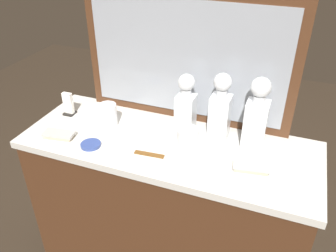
{
  "coord_description": "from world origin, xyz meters",
  "views": [
    {
      "loc": [
        0.43,
        -1.13,
        1.71
      ],
      "look_at": [
        0.0,
        0.0,
        0.96
      ],
      "focal_mm": 37.24,
      "sensor_mm": 36.0,
      "label": 1
    }
  ],
  "objects_px": {
    "tortoiseshell_comb": "(149,154)",
    "crystal_tumbler_center": "(108,116)",
    "porcelain_dish": "(91,145)",
    "napkin_holder": "(69,105)",
    "crystal_tumbler_front": "(187,142)",
    "crystal_decanter_far_left": "(220,114)",
    "crystal_decanter_rear": "(186,109)",
    "silver_brush_far_right": "(59,135)",
    "crystal_decanter_far_right": "(256,119)",
    "silver_brush_right": "(251,167)"
  },
  "relations": [
    {
      "from": "crystal_decanter_rear",
      "to": "crystal_tumbler_front",
      "type": "bearing_deg",
      "value": -68.42
    },
    {
      "from": "tortoiseshell_comb",
      "to": "crystal_tumbler_front",
      "type": "bearing_deg",
      "value": 28.54
    },
    {
      "from": "crystal_tumbler_front",
      "to": "silver_brush_right",
      "type": "height_order",
      "value": "crystal_tumbler_front"
    },
    {
      "from": "crystal_decanter_rear",
      "to": "tortoiseshell_comb",
      "type": "distance_m",
      "value": 0.26
    },
    {
      "from": "crystal_tumbler_center",
      "to": "porcelain_dish",
      "type": "bearing_deg",
      "value": -86.58
    },
    {
      "from": "crystal_decanter_far_left",
      "to": "crystal_tumbler_front",
      "type": "height_order",
      "value": "crystal_decanter_far_left"
    },
    {
      "from": "crystal_decanter_far_left",
      "to": "crystal_tumbler_front",
      "type": "relative_size",
      "value": 2.75
    },
    {
      "from": "crystal_tumbler_center",
      "to": "silver_brush_right",
      "type": "height_order",
      "value": "crystal_tumbler_center"
    },
    {
      "from": "crystal_decanter_rear",
      "to": "porcelain_dish",
      "type": "xyz_separation_m",
      "value": [
        -0.33,
        -0.25,
        -0.1
      ]
    },
    {
      "from": "silver_brush_right",
      "to": "silver_brush_far_right",
      "type": "relative_size",
      "value": 1.02
    },
    {
      "from": "silver_brush_right",
      "to": "silver_brush_far_right",
      "type": "height_order",
      "value": "same"
    },
    {
      "from": "crystal_decanter_far_left",
      "to": "silver_brush_far_right",
      "type": "distance_m",
      "value": 0.69
    },
    {
      "from": "silver_brush_right",
      "to": "napkin_holder",
      "type": "relative_size",
      "value": 1.3
    },
    {
      "from": "crystal_decanter_far_left",
      "to": "napkin_holder",
      "type": "bearing_deg",
      "value": -175.99
    },
    {
      "from": "crystal_decanter_far_left",
      "to": "silver_brush_far_right",
      "type": "bearing_deg",
      "value": -159.55
    },
    {
      "from": "crystal_decanter_rear",
      "to": "porcelain_dish",
      "type": "distance_m",
      "value": 0.42
    },
    {
      "from": "crystal_decanter_rear",
      "to": "silver_brush_far_right",
      "type": "distance_m",
      "value": 0.55
    },
    {
      "from": "crystal_decanter_far_left",
      "to": "crystal_tumbler_front",
      "type": "bearing_deg",
      "value": -122.55
    },
    {
      "from": "porcelain_dish",
      "to": "crystal_decanter_far_left",
      "type": "bearing_deg",
      "value": 27.19
    },
    {
      "from": "crystal_tumbler_front",
      "to": "crystal_decanter_far_left",
      "type": "bearing_deg",
      "value": 57.45
    },
    {
      "from": "silver_brush_far_right",
      "to": "tortoiseshell_comb",
      "type": "xyz_separation_m",
      "value": [
        0.41,
        0.02,
        -0.01
      ]
    },
    {
      "from": "napkin_holder",
      "to": "porcelain_dish",
      "type": "bearing_deg",
      "value": -39.55
    },
    {
      "from": "crystal_decanter_far_left",
      "to": "crystal_decanter_far_right",
      "type": "bearing_deg",
      "value": 4.3
    },
    {
      "from": "crystal_tumbler_center",
      "to": "napkin_holder",
      "type": "bearing_deg",
      "value": 174.14
    },
    {
      "from": "crystal_decanter_far_right",
      "to": "crystal_tumbler_center",
      "type": "height_order",
      "value": "crystal_decanter_far_right"
    },
    {
      "from": "crystal_decanter_rear",
      "to": "tortoiseshell_comb",
      "type": "height_order",
      "value": "crystal_decanter_rear"
    },
    {
      "from": "crystal_decanter_far_right",
      "to": "silver_brush_right",
      "type": "xyz_separation_m",
      "value": [
        0.02,
        -0.18,
        -0.11
      ]
    },
    {
      "from": "porcelain_dish",
      "to": "napkin_holder",
      "type": "height_order",
      "value": "napkin_holder"
    },
    {
      "from": "tortoiseshell_comb",
      "to": "crystal_tumbler_center",
      "type": "bearing_deg",
      "value": 151.47
    },
    {
      "from": "silver_brush_far_right",
      "to": "tortoiseshell_comb",
      "type": "height_order",
      "value": "silver_brush_far_right"
    },
    {
      "from": "crystal_decanter_rear",
      "to": "silver_brush_right",
      "type": "xyz_separation_m",
      "value": [
        0.32,
        -0.17,
        -0.1
      ]
    },
    {
      "from": "crystal_tumbler_front",
      "to": "tortoiseshell_comb",
      "type": "distance_m",
      "value": 0.16
    },
    {
      "from": "crystal_tumbler_center",
      "to": "crystal_tumbler_front",
      "type": "height_order",
      "value": "crystal_tumbler_front"
    },
    {
      "from": "crystal_tumbler_front",
      "to": "silver_brush_far_right",
      "type": "distance_m",
      "value": 0.55
    },
    {
      "from": "crystal_tumbler_center",
      "to": "crystal_tumbler_front",
      "type": "relative_size",
      "value": 0.97
    },
    {
      "from": "silver_brush_far_right",
      "to": "napkin_holder",
      "type": "xyz_separation_m",
      "value": [
        -0.08,
        0.19,
        0.03
      ]
    },
    {
      "from": "silver_brush_right",
      "to": "crystal_decanter_far_left",
      "type": "bearing_deg",
      "value": 135.62
    },
    {
      "from": "crystal_decanter_far_right",
      "to": "crystal_decanter_rear",
      "type": "bearing_deg",
      "value": -178.92
    },
    {
      "from": "silver_brush_right",
      "to": "tortoiseshell_comb",
      "type": "distance_m",
      "value": 0.4
    },
    {
      "from": "silver_brush_far_right",
      "to": "crystal_decanter_far_right",
      "type": "bearing_deg",
      "value": 17.61
    },
    {
      "from": "porcelain_dish",
      "to": "tortoiseshell_comb",
      "type": "height_order",
      "value": "porcelain_dish"
    },
    {
      "from": "crystal_tumbler_center",
      "to": "tortoiseshell_comb",
      "type": "height_order",
      "value": "crystal_tumbler_center"
    },
    {
      "from": "crystal_tumbler_center",
      "to": "tortoiseshell_comb",
      "type": "distance_m",
      "value": 0.3
    },
    {
      "from": "crystal_decanter_far_right",
      "to": "tortoiseshell_comb",
      "type": "bearing_deg",
      "value": -148.59
    },
    {
      "from": "porcelain_dish",
      "to": "napkin_holder",
      "type": "relative_size",
      "value": 0.76
    },
    {
      "from": "silver_brush_far_right",
      "to": "porcelain_dish",
      "type": "height_order",
      "value": "silver_brush_far_right"
    },
    {
      "from": "crystal_decanter_far_left",
      "to": "silver_brush_far_right",
      "type": "height_order",
      "value": "crystal_decanter_far_left"
    },
    {
      "from": "crystal_decanter_far_left",
      "to": "napkin_holder",
      "type": "xyz_separation_m",
      "value": [
        -0.71,
        -0.05,
        -0.07
      ]
    },
    {
      "from": "porcelain_dish",
      "to": "tortoiseshell_comb",
      "type": "bearing_deg",
      "value": 6.67
    },
    {
      "from": "napkin_holder",
      "to": "crystal_decanter_rear",
      "type": "bearing_deg",
      "value": 5.61
    }
  ]
}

